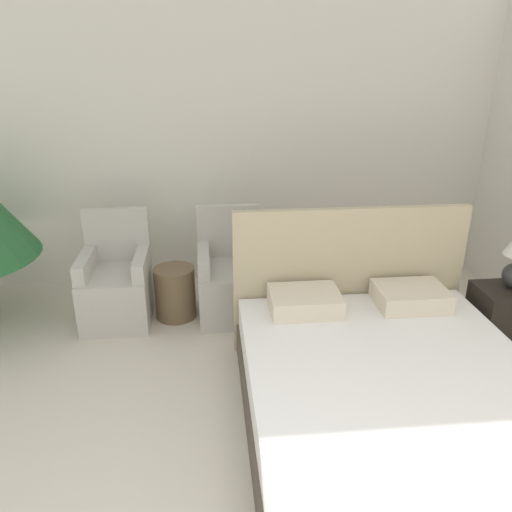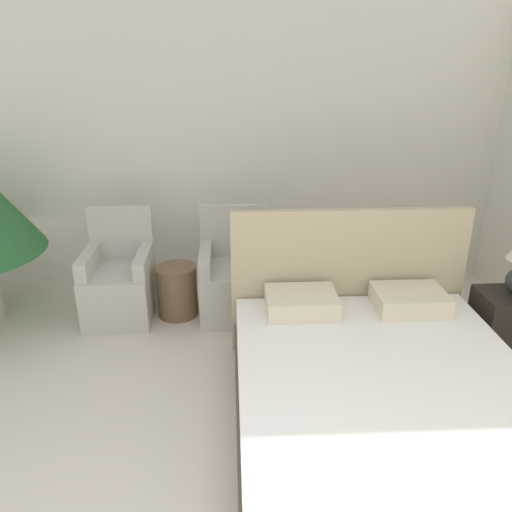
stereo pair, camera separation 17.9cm
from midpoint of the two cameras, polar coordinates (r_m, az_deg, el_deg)
name	(u,v)px [view 2 (the right image)]	position (r m, az deg, el deg)	size (l,w,h in m)	color
wall_back	(208,138)	(4.95, -4.49, 13.33)	(10.00, 0.06, 2.90)	silver
bed	(381,399)	(3.25, 15.74, -15.44)	(1.80, 2.22, 1.15)	#4C4238
armchair_near_window_left	(120,286)	(4.55, -14.23, -3.31)	(0.57, 0.63, 0.95)	#B7B2A8
armchair_near_window_right	(233,283)	(4.46, -1.54, -3.12)	(0.57, 0.63, 0.95)	#B7B2A8
nightstand	(512,326)	(4.35, 28.28, -7.10)	(0.55, 0.38, 0.55)	black
side_table	(177,291)	(4.51, -7.90, -3.97)	(0.36, 0.36, 0.47)	brown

